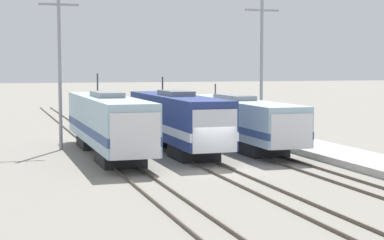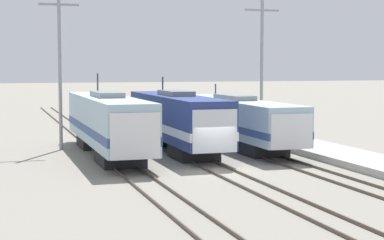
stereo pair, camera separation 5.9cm
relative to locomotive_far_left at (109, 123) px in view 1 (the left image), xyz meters
name	(u,v)px [view 1 (the left image)]	position (x,y,z in m)	size (l,w,h in m)	color
ground_plane	(219,170)	(5.08, -7.81, -2.24)	(400.00, 400.00, 0.00)	gray
rail_pair_far_left	(134,174)	(0.00, -7.81, -2.16)	(1.51, 120.00, 0.15)	#4C4238
rail_pair_center	(219,169)	(5.08, -7.81, -2.16)	(1.51, 120.00, 0.15)	#4C4238
rail_pair_far_right	(297,165)	(10.15, -7.81, -2.16)	(1.51, 120.00, 0.15)	#4C4238
locomotive_far_left	(109,123)	(0.00, 0.00, 0.00)	(3.11, 17.94, 5.56)	#232326
locomotive_center	(178,121)	(5.08, 0.69, 0.00)	(3.07, 16.80, 5.26)	black
locomotive_far_right	(237,120)	(10.15, 2.20, -0.21)	(3.11, 19.68, 4.63)	#232326
catenary_tower_left	(60,62)	(-2.74, 4.34, 4.13)	(2.86, 0.25, 11.91)	gray
catenary_tower_right	(262,63)	(13.07, 4.34, 4.13)	(2.86, 0.25, 11.91)	gray
platform	(359,160)	(14.47, -7.81, -2.01)	(4.00, 120.00, 0.44)	#A8A59E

